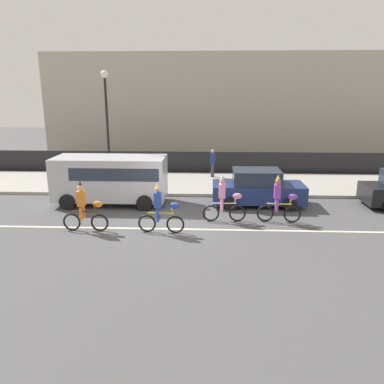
% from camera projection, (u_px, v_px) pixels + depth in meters
% --- Properties ---
extents(ground_plane, '(80.00, 80.00, 0.00)m').
position_uv_depth(ground_plane, '(168.00, 224.00, 14.60)').
color(ground_plane, '#4C4C4F').
extents(road_centre_line, '(36.00, 0.14, 0.01)m').
position_uv_depth(road_centre_line, '(167.00, 229.00, 14.12)').
color(road_centre_line, beige).
rests_on(road_centre_line, ground).
extents(sidewalk_curb, '(60.00, 5.00, 0.15)m').
position_uv_depth(sidewalk_curb, '(181.00, 183.00, 20.85)').
color(sidewalk_curb, '#9E9B93').
rests_on(sidewalk_curb, ground).
extents(fence_line, '(40.00, 0.08, 1.40)m').
position_uv_depth(fence_line, '(184.00, 163.00, 23.49)').
color(fence_line, black).
rests_on(fence_line, ground).
extents(building_backdrop, '(28.00, 8.00, 7.77)m').
position_uv_depth(building_backdrop, '(230.00, 106.00, 30.81)').
color(building_backdrop, '#B2A899').
rests_on(building_backdrop, ground).
extents(parade_cyclist_orange, '(1.72, 0.50, 1.92)m').
position_uv_depth(parade_cyclist_orange, '(85.00, 209.00, 13.71)').
color(parade_cyclist_orange, black).
rests_on(parade_cyclist_orange, ground).
extents(parade_cyclist_cobalt, '(1.72, 0.50, 1.92)m').
position_uv_depth(parade_cyclist_cobalt, '(161.00, 211.00, 13.54)').
color(parade_cyclist_cobalt, black).
rests_on(parade_cyclist_cobalt, ground).
extents(parade_cyclist_pink, '(1.72, 0.50, 1.92)m').
position_uv_depth(parade_cyclist_pink, '(225.00, 201.00, 14.74)').
color(parade_cyclist_pink, black).
rests_on(parade_cyclist_pink, ground).
extents(parade_cyclist_purple, '(1.72, 0.50, 1.92)m').
position_uv_depth(parade_cyclist_purple, '(280.00, 202.00, 14.66)').
color(parade_cyclist_purple, black).
rests_on(parade_cyclist_purple, ground).
extents(parked_van_silver, '(5.00, 2.22, 2.18)m').
position_uv_depth(parked_van_silver, '(112.00, 177.00, 17.00)').
color(parked_van_silver, silver).
rests_on(parked_van_silver, ground).
extents(parked_car_navy, '(4.10, 1.92, 1.64)m').
position_uv_depth(parked_car_navy, '(257.00, 188.00, 16.93)').
color(parked_car_navy, navy).
rests_on(parked_car_navy, ground).
extents(street_lamp_post, '(0.36, 0.36, 5.86)m').
position_uv_depth(street_lamp_post, '(107.00, 113.00, 18.46)').
color(street_lamp_post, black).
rests_on(street_lamp_post, sidewalk_curb).
extents(pedestrian_onlooker, '(0.32, 0.20, 1.62)m').
position_uv_depth(pedestrian_onlooker, '(213.00, 162.00, 21.86)').
color(pedestrian_onlooker, '#33333D').
rests_on(pedestrian_onlooker, sidewalk_curb).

